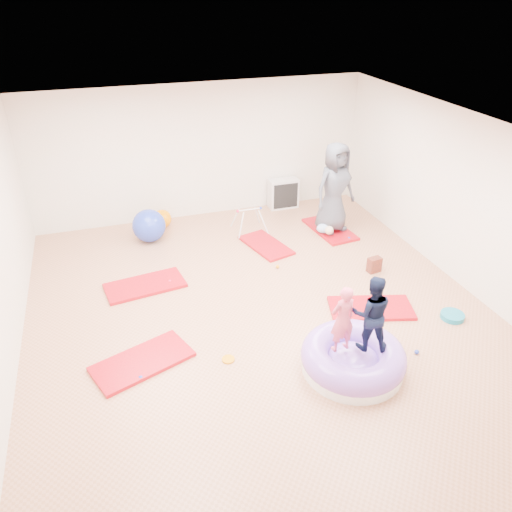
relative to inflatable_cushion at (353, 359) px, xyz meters
name	(u,v)px	position (x,y,z in m)	size (l,w,h in m)	color
room	(263,235)	(-0.76, 1.50, 1.23)	(7.01, 8.01, 2.81)	tan
gym_mat_front_left	(142,362)	(-2.66, 0.97, -0.14)	(1.32, 0.66, 0.05)	#B0141C
gym_mat_mid_left	(145,285)	(-2.39, 2.89, -0.14)	(1.30, 0.65, 0.05)	#B0141C
gym_mat_center_back	(266,245)	(0.03, 3.63, -0.15)	(1.16, 0.58, 0.05)	#B0141C
gym_mat_right	(371,308)	(0.92, 1.12, -0.14)	(1.29, 0.65, 0.05)	#B0141C
gym_mat_rear_right	(330,229)	(1.51, 3.88, -0.14)	(1.27, 0.64, 0.05)	#B0141C
inflatable_cushion	(353,359)	(0.00, 0.00, 0.00)	(1.39, 1.39, 0.44)	white
child_pink	(343,316)	(-0.19, 0.05, 0.71)	(0.35, 0.23, 0.95)	#E95575
child_navy	(372,310)	(0.17, -0.02, 0.76)	(0.52, 0.40, 1.06)	black
adult_caregiver	(335,188)	(1.52, 3.83, 0.79)	(0.88, 0.58, 1.81)	#444752
infant	(326,228)	(1.33, 3.69, -0.01)	(0.37, 0.38, 0.22)	#A2C7FA
ball_pit_balls	(286,297)	(-0.24, 1.83, -0.14)	(4.48, 3.44, 0.07)	#243BBA
exercise_ball_blue	(149,226)	(-2.07, 4.57, 0.15)	(0.65, 0.65, 0.65)	#243BBA
exercise_ball_orange	(162,219)	(-1.74, 5.10, 0.02)	(0.38, 0.38, 0.38)	#FA8D00
infant_play_gym	(249,216)	(-0.08, 4.35, 0.16)	(0.65, 0.62, 0.50)	silver
cube_shelf	(283,194)	(1.02, 5.30, 0.16)	(0.65, 0.32, 0.65)	silver
balance_disc	(452,316)	(2.00, 0.54, -0.13)	(0.36, 0.36, 0.08)	teal
backpack	(374,265)	(1.55, 2.14, -0.03)	(0.24, 0.15, 0.27)	maroon
yellow_toy	(228,359)	(-1.53, 0.67, -0.16)	(0.18, 0.18, 0.03)	orange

